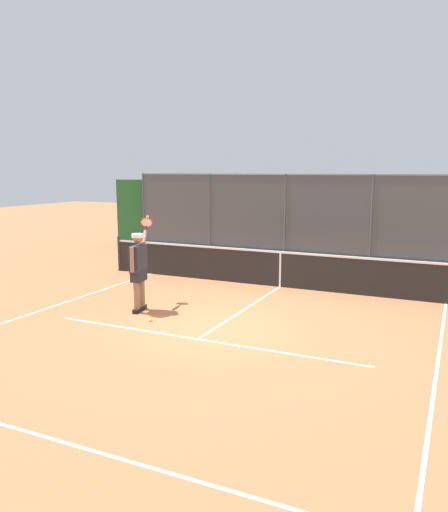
{
  "coord_description": "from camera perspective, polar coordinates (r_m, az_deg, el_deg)",
  "views": [
    {
      "loc": [
        -4.23,
        8.66,
        3.09
      ],
      "look_at": [
        0.82,
        -2.11,
        1.05
      ],
      "focal_mm": 35.54,
      "sensor_mm": 36.0,
      "label": 1
    }
  ],
  "objects": [
    {
      "name": "ground_plane",
      "position": [
        10.12,
        -0.88,
        -8.05
      ],
      "size": [
        60.0,
        60.0,
        0.0
      ],
      "primitive_type": "plane",
      "color": "#B76B42"
    },
    {
      "name": "court_line_markings",
      "position": [
        9.17,
        -4.04,
        -9.98
      ],
      "size": [
        8.18,
        8.5,
        0.01
      ],
      "color": "white",
      "rests_on": "ground"
    },
    {
      "name": "fence_backdrop",
      "position": [
        18.67,
        11.93,
        4.09
      ],
      "size": [
        18.21,
        1.37,
        2.93
      ],
      "color": "#474C51",
      "rests_on": "ground"
    },
    {
      "name": "tennis_net",
      "position": [
        13.49,
        6.35,
        -1.43
      ],
      "size": [
        10.51,
        0.09,
        1.07
      ],
      "color": "#2D2D2D",
      "rests_on": "ground"
    },
    {
      "name": "tennis_player",
      "position": [
        11.19,
        -9.58,
        -1.05
      ],
      "size": [
        0.64,
        1.37,
        2.02
      ],
      "rotation": [
        0.0,
        0.0,
        -1.41
      ],
      "color": "black",
      "rests_on": "ground"
    },
    {
      "name": "tennis_ball_near_net",
      "position": [
        10.61,
        -8.25,
        -7.11
      ],
      "size": [
        0.07,
        0.07,
        0.07
      ],
      "primitive_type": "sphere",
      "color": "#D6E042",
      "rests_on": "ground"
    }
  ]
}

